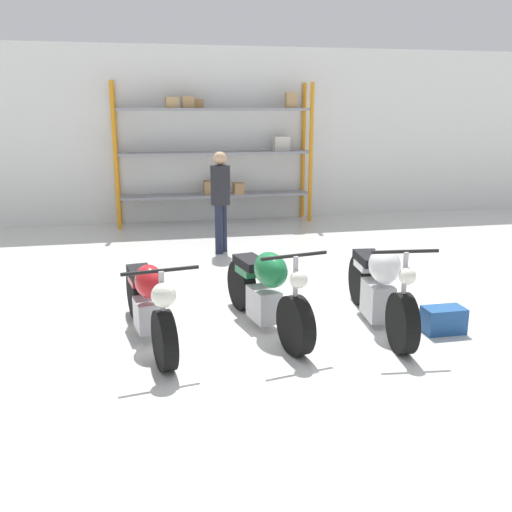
{
  "coord_description": "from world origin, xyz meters",
  "views": [
    {
      "loc": [
        -1.31,
        -5.84,
        2.35
      ],
      "look_at": [
        0.0,
        0.4,
        0.7
      ],
      "focal_mm": 40.0,
      "sensor_mm": 36.0,
      "label": 1
    }
  ],
  "objects": [
    {
      "name": "shelving_rack",
      "position": [
        0.39,
        6.01,
        1.52
      ],
      "size": [
        4.06,
        0.63,
        2.87
      ],
      "color": "orange",
      "rests_on": "ground_plane"
    },
    {
      "name": "toolbox",
      "position": [
        1.86,
        -0.6,
        0.14
      ],
      "size": [
        0.44,
        0.26,
        0.28
      ],
      "color": "#1E4C8C",
      "rests_on": "ground_plane"
    },
    {
      "name": "motorcycle_red",
      "position": [
        -1.25,
        -0.18,
        0.43
      ],
      "size": [
        0.71,
        2.07,
        0.96
      ],
      "rotation": [
        0.0,
        0.0,
        -1.41
      ],
      "color": "black",
      "rests_on": "ground_plane"
    },
    {
      "name": "back_wall",
      "position": [
        0.0,
        6.37,
        1.8
      ],
      "size": [
        30.0,
        0.08,
        3.6
      ],
      "color": "white",
      "rests_on": "ground_plane"
    },
    {
      "name": "person_browsing",
      "position": [
        0.03,
        3.41,
        0.99
      ],
      "size": [
        0.44,
        0.44,
        1.68
      ],
      "rotation": [
        0.0,
        0.0,
        2.59
      ],
      "color": "#1E2338",
      "rests_on": "ground_plane"
    },
    {
      "name": "motorcycle_green",
      "position": [
        0.0,
        -0.1,
        0.45
      ],
      "size": [
        0.74,
        2.02,
        1.01
      ],
      "rotation": [
        0.0,
        0.0,
        -1.38
      ],
      "color": "black",
      "rests_on": "ground_plane"
    },
    {
      "name": "ground_plane",
      "position": [
        0.0,
        0.0,
        0.0
      ],
      "size": [
        30.0,
        30.0,
        0.0
      ],
      "primitive_type": "plane",
      "color": "silver"
    },
    {
      "name": "motorcycle_white",
      "position": [
        1.26,
        -0.24,
        0.44
      ],
      "size": [
        0.66,
        2.09,
        1.04
      ],
      "rotation": [
        0.0,
        0.0,
        -1.67
      ],
      "color": "black",
      "rests_on": "ground_plane"
    }
  ]
}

